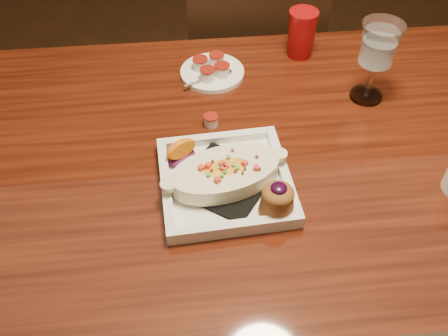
{
  "coord_description": "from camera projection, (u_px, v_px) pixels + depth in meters",
  "views": [
    {
      "loc": [
        -0.22,
        -0.73,
        1.5
      ],
      "look_at": [
        -0.15,
        -0.05,
        0.77
      ],
      "focal_mm": 40.0,
      "sensor_mm": 36.0,
      "label": 1
    }
  ],
  "objects": [
    {
      "name": "table",
      "position": [
        289.0,
        181.0,
        1.13
      ],
      "size": [
        1.5,
        0.9,
        0.75
      ],
      "color": "#61200D",
      "rests_on": "floor"
    },
    {
      "name": "red_tumbler",
      "position": [
        301.0,
        34.0,
        1.26
      ],
      "size": [
        0.07,
        0.07,
        0.12
      ],
      "primitive_type": "cone",
      "color": "#9D0B0E",
      "rests_on": "table"
    },
    {
      "name": "saucer",
      "position": [
        212.0,
        71.0,
        1.23
      ],
      "size": [
        0.16,
        0.16,
        0.11
      ],
      "color": "white",
      "rests_on": "table"
    },
    {
      "name": "creamer_loose",
      "position": [
        211.0,
        120.0,
        1.11
      ],
      "size": [
        0.03,
        0.03,
        0.03
      ],
      "color": "silver",
      "rests_on": "table"
    },
    {
      "name": "floor",
      "position": [
        270.0,
        316.0,
        1.61
      ],
      "size": [
        7.0,
        7.0,
        0.0
      ],
      "primitive_type": "plane",
      "color": "#321C10",
      "rests_on": "ground"
    },
    {
      "name": "goblet",
      "position": [
        378.0,
        49.0,
        1.09
      ],
      "size": [
        0.09,
        0.09,
        0.19
      ],
      "color": "silver",
      "rests_on": "table"
    },
    {
      "name": "chair_far",
      "position": [
        249.0,
        70.0,
        1.67
      ],
      "size": [
        0.42,
        0.42,
        0.93
      ],
      "rotation": [
        0.0,
        0.0,
        3.14
      ],
      "color": "black",
      "rests_on": "floor"
    },
    {
      "name": "plate",
      "position": [
        230.0,
        179.0,
        0.97
      ],
      "size": [
        0.27,
        0.27,
        0.08
      ],
      "rotation": [
        0.0,
        0.0,
        0.06
      ],
      "color": "white",
      "rests_on": "table"
    }
  ]
}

